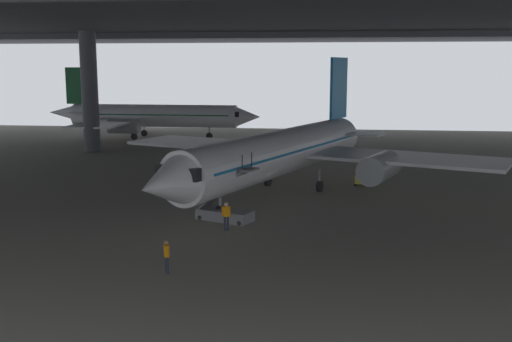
{
  "coord_description": "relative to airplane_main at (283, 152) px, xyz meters",
  "views": [
    {
      "loc": [
        5.06,
        -42.04,
        9.89
      ],
      "look_at": [
        -0.03,
        0.45,
        2.46
      ],
      "focal_mm": 42.19,
      "sensor_mm": 36.0,
      "label": 1
    }
  ],
  "objects": [
    {
      "name": "crew_worker_by_stairs",
      "position": [
        -2.6,
        -11.43,
        -2.3
      ],
      "size": [
        0.52,
        0.33,
        1.77
      ],
      "color": "#232838",
      "rests_on": "ground_plane"
    },
    {
      "name": "crew_worker_near_nose",
      "position": [
        -4.17,
        -19.37,
        -2.36
      ],
      "size": [
        0.35,
        0.51,
        1.67
      ],
      "color": "#232838",
      "rests_on": "ground_plane"
    },
    {
      "name": "boarding_stairs",
      "position": [
        -3.06,
        -8.96,
        -2.6
      ],
      "size": [
        4.28,
        2.82,
        4.51
      ],
      "color": "slate",
      "rests_on": "ground_plane"
    },
    {
      "name": "airplane_main",
      "position": [
        0.0,
        0.0,
        0.0
      ],
      "size": [
        32.47,
        32.55,
        10.74
      ],
      "color": "white",
      "rests_on": "ground_plane"
    },
    {
      "name": "baggage_tug",
      "position": [
        6.49,
        4.44,
        -2.79
      ],
      "size": [
        1.51,
        2.32,
        0.9
      ],
      "color": "yellow",
      "rests_on": "ground_plane"
    },
    {
      "name": "ground_plane",
      "position": [
        -1.62,
        -4.53,
        -3.32
      ],
      "size": [
        110.0,
        110.0,
        0.0
      ],
      "primitive_type": "plane",
      "color": "gray"
    },
    {
      "name": "airplane_distant",
      "position": [
        -21.22,
        34.98,
        -0.17
      ],
      "size": [
        30.44,
        29.27,
        9.82
      ],
      "color": "white",
      "rests_on": "ground_plane"
    },
    {
      "name": "hangar_structure",
      "position": [
        -1.7,
        9.24,
        11.24
      ],
      "size": [
        121.0,
        99.0,
        15.19
      ],
      "color": "#4C4F54",
      "rests_on": "ground_plane"
    }
  ]
}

